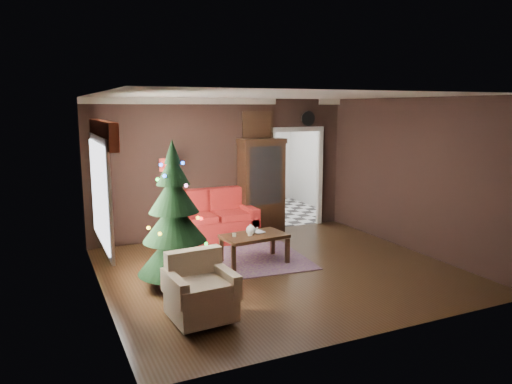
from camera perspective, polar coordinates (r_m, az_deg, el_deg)
name	(u,v)px	position (r m, az deg, el deg)	size (l,w,h in m)	color
floor	(279,270)	(7.98, 2.73, -9.19)	(5.50, 5.50, 0.00)	black
ceiling	(280,95)	(7.54, 2.91, 11.34)	(5.50, 5.50, 0.00)	white
wall_back	(224,168)	(9.90, -3.86, 2.89)	(5.50, 5.50, 0.00)	black
wall_front	(382,218)	(5.58, 14.72, -3.00)	(5.50, 5.50, 0.00)	black
wall_left	(99,199)	(6.84, -18.11, -0.80)	(5.50, 5.50, 0.00)	black
wall_right	(414,175)	(9.22, 18.18, 1.88)	(5.50, 5.50, 0.00)	black
doorway	(296,179)	(10.66, 4.73, 1.49)	(1.10, 0.10, 2.10)	white
left_window	(100,193)	(7.03, -18.00, -0.10)	(0.05, 1.60, 1.40)	white
valance	(103,133)	(6.95, -17.71, 6.62)	(0.12, 2.10, 0.35)	maroon
kitchen_floor	(266,212)	(12.16, 1.20, -2.44)	(3.00, 3.00, 0.00)	silver
kitchen_window	(243,141)	(13.23, -1.52, 6.01)	(0.70, 0.06, 0.70)	white
rug	(235,261)	(8.40, -2.51, -8.16)	(2.46, 1.79, 0.01)	#3D242F
loveseat	(213,217)	(9.51, -5.09, -2.94)	(1.70, 0.90, 1.00)	maroon
curio_cabinet	(261,188)	(10.05, 0.64, 0.42)	(0.90, 0.45, 1.90)	black
floor_lamp	(168,204)	(9.16, -10.39, -1.44)	(0.29, 0.29, 1.71)	black
christmas_tree	(174,217)	(7.09, -9.65, -2.95)	(1.11, 1.11, 2.12)	black
armchair	(201,286)	(6.04, -6.57, -11.04)	(0.77, 0.77, 0.79)	tan
coffee_table	(254,248)	(8.26, -0.22, -6.68)	(1.07, 0.64, 0.48)	black
teapot	(251,230)	(8.16, -0.63, -4.49)	(0.18, 0.18, 0.17)	white
cup_a	(250,234)	(8.12, -0.70, -4.95)	(0.08, 0.08, 0.07)	white
cup_b	(234,235)	(8.07, -2.60, -5.09)	(0.07, 0.07, 0.06)	white
book	(254,226)	(8.27, -0.24, -4.09)	(0.17, 0.02, 0.23)	#7C6857
wall_clock	(308,119)	(10.63, 6.16, 8.64)	(0.32, 0.32, 0.06)	white
painting	(258,125)	(10.08, 0.20, 7.89)	(0.62, 0.05, 0.52)	tan
kitchen_counter	(247,188)	(13.15, -1.07, 0.50)	(1.80, 0.60, 0.90)	white
kitchen_table	(260,201)	(11.69, 0.52, -1.07)	(0.70, 0.70, 0.75)	brown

